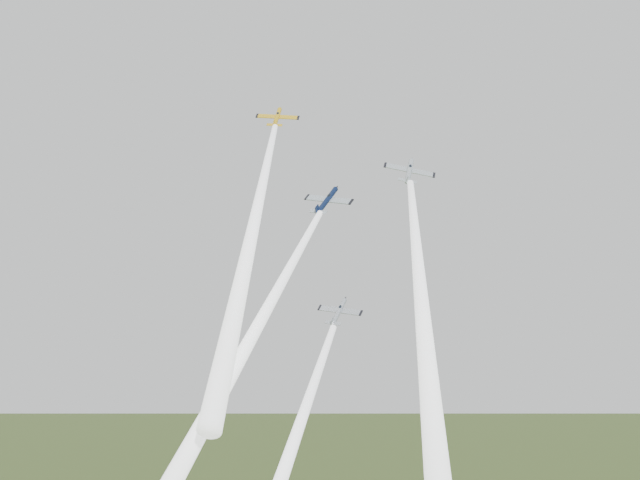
{
  "coord_description": "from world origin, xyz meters",
  "views": [
    {
      "loc": [
        51.22,
        -111.12,
        75.57
      ],
      "look_at": [
        0.0,
        -6.0,
        92.0
      ],
      "focal_mm": 45.0,
      "sensor_mm": 36.0,
      "label": 1
    }
  ],
  "objects_px": {
    "plane_silver_right": "(409,171)",
    "plane_silver_low": "(339,312)",
    "plane_yellow": "(277,117)",
    "plane_navy": "(327,201)"
  },
  "relations": [
    {
      "from": "plane_silver_right",
      "to": "plane_silver_low",
      "type": "bearing_deg",
      "value": -158.7
    },
    {
      "from": "plane_yellow",
      "to": "plane_silver_low",
      "type": "bearing_deg",
      "value": -57.63
    },
    {
      "from": "plane_navy",
      "to": "plane_silver_low",
      "type": "xyz_separation_m",
      "value": [
        4.93,
        -6.35,
        -17.86
      ]
    },
    {
      "from": "plane_yellow",
      "to": "plane_silver_low",
      "type": "relative_size",
      "value": 1.14
    },
    {
      "from": "plane_silver_right",
      "to": "plane_yellow",
      "type": "bearing_deg",
      "value": 145.57
    },
    {
      "from": "plane_yellow",
      "to": "plane_navy",
      "type": "relative_size",
      "value": 0.92
    },
    {
      "from": "plane_yellow",
      "to": "plane_navy",
      "type": "xyz_separation_m",
      "value": [
        13.02,
        -7.06,
        -17.16
      ]
    },
    {
      "from": "plane_navy",
      "to": "plane_silver_right",
      "type": "bearing_deg",
      "value": 9.0
    },
    {
      "from": "plane_navy",
      "to": "plane_silver_low",
      "type": "height_order",
      "value": "plane_navy"
    },
    {
      "from": "plane_navy",
      "to": "plane_yellow",
      "type": "bearing_deg",
      "value": 153.31
    }
  ]
}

